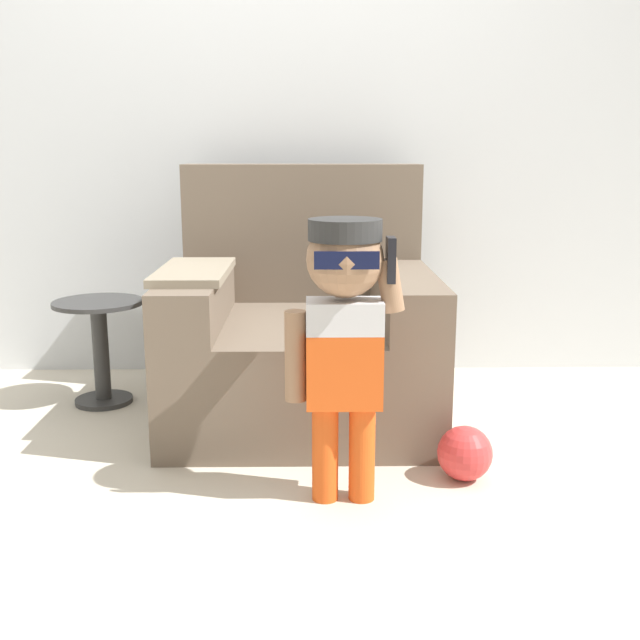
{
  "coord_description": "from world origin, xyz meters",
  "views": [
    {
      "loc": [
        0.22,
        -2.82,
        1.05
      ],
      "look_at": [
        0.26,
        -0.31,
        0.48
      ],
      "focal_mm": 42.0,
      "sensor_mm": 36.0,
      "label": 1
    }
  ],
  "objects_px": {
    "person_child": "(344,317)",
    "side_table": "(100,341)",
    "toy_ball": "(465,453)",
    "armchair": "(301,329)"
  },
  "relations": [
    {
      "from": "armchair",
      "to": "person_child",
      "type": "height_order",
      "value": "armchair"
    },
    {
      "from": "person_child",
      "to": "armchair",
      "type": "bearing_deg",
      "value": 99.23
    },
    {
      "from": "person_child",
      "to": "side_table",
      "type": "height_order",
      "value": "person_child"
    },
    {
      "from": "person_child",
      "to": "toy_ball",
      "type": "bearing_deg",
      "value": 18.66
    },
    {
      "from": "person_child",
      "to": "side_table",
      "type": "xyz_separation_m",
      "value": [
        -0.98,
        0.92,
        -0.31
      ]
    },
    {
      "from": "armchair",
      "to": "side_table",
      "type": "bearing_deg",
      "value": 173.65
    },
    {
      "from": "person_child",
      "to": "toy_ball",
      "type": "xyz_separation_m",
      "value": [
        0.4,
        0.14,
        -0.49
      ]
    },
    {
      "from": "side_table",
      "to": "toy_ball",
      "type": "distance_m",
      "value": 1.6
    },
    {
      "from": "armchair",
      "to": "person_child",
      "type": "bearing_deg",
      "value": -80.77
    },
    {
      "from": "armchair",
      "to": "toy_ball",
      "type": "relative_size",
      "value": 5.8
    }
  ]
}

